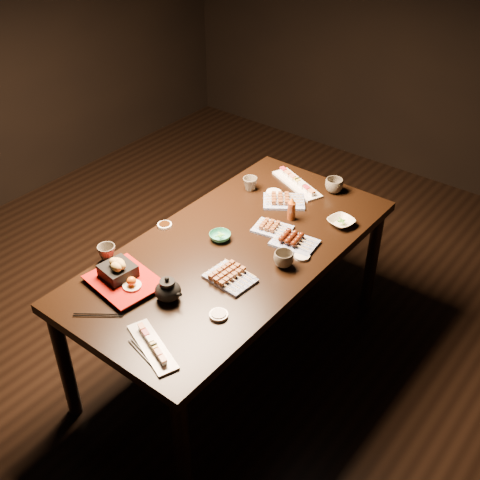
% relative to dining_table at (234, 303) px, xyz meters
% --- Properties ---
extents(ground, '(5.00, 5.00, 0.00)m').
position_rel_dining_table_xyz_m(ground, '(-0.43, 0.09, -0.38)').
color(ground, black).
rests_on(ground, ground).
extents(dining_table, '(1.14, 1.91, 0.75)m').
position_rel_dining_table_xyz_m(dining_table, '(0.00, 0.00, 0.00)').
color(dining_table, black).
rests_on(dining_table, ground).
extents(sushi_platter_near, '(0.34, 0.20, 0.04)m').
position_rel_dining_table_xyz_m(sushi_platter_near, '(0.17, -0.75, 0.40)').
color(sushi_platter_near, white).
rests_on(sushi_platter_near, dining_table).
extents(sushi_platter_far, '(0.39, 0.24, 0.05)m').
position_rel_dining_table_xyz_m(sushi_platter_far, '(-0.10, 0.71, 0.40)').
color(sushi_platter_far, white).
rests_on(sushi_platter_far, dining_table).
extents(yakitori_plate_center, '(0.22, 0.18, 0.05)m').
position_rel_dining_table_xyz_m(yakitori_plate_center, '(0.06, 0.25, 0.40)').
color(yakitori_plate_center, '#828EB6').
rests_on(yakitori_plate_center, dining_table).
extents(yakitori_plate_right, '(0.23, 0.18, 0.06)m').
position_rel_dining_table_xyz_m(yakitori_plate_right, '(0.14, -0.21, 0.40)').
color(yakitori_plate_right, '#828EB6').
rests_on(yakitori_plate_right, dining_table).
extents(yakitori_plate_left, '(0.28, 0.27, 0.06)m').
position_rel_dining_table_xyz_m(yakitori_plate_left, '(-0.05, 0.51, 0.40)').
color(yakitori_plate_left, '#828EB6').
rests_on(yakitori_plate_left, dining_table).
extents(tsukune_plate, '(0.24, 0.19, 0.06)m').
position_rel_dining_table_xyz_m(tsukune_plate, '(0.22, 0.22, 0.40)').
color(tsukune_plate, '#828EB6').
rests_on(tsukune_plate, dining_table).
extents(edamame_bowl_green, '(0.13, 0.13, 0.03)m').
position_rel_dining_table_xyz_m(edamame_bowl_green, '(-0.10, 0.01, 0.39)').
color(edamame_bowl_green, '#309575').
rests_on(edamame_bowl_green, dining_table).
extents(edamame_bowl_cream, '(0.16, 0.16, 0.03)m').
position_rel_dining_table_xyz_m(edamame_bowl_cream, '(0.32, 0.52, 0.39)').
color(edamame_bowl_cream, beige).
rests_on(edamame_bowl_cream, dining_table).
extents(tempura_tray, '(0.36, 0.31, 0.12)m').
position_rel_dining_table_xyz_m(tempura_tray, '(-0.22, -0.54, 0.44)').
color(tempura_tray, black).
rests_on(tempura_tray, dining_table).
extents(teacup_near_left, '(0.12, 0.12, 0.08)m').
position_rel_dining_table_xyz_m(teacup_near_left, '(-0.43, -0.46, 0.42)').
color(teacup_near_left, '#544C40').
rests_on(teacup_near_left, dining_table).
extents(teacup_mid_right, '(0.13, 0.13, 0.08)m').
position_rel_dining_table_xyz_m(teacup_mid_right, '(0.28, 0.04, 0.41)').
color(teacup_mid_right, '#544C40').
rests_on(teacup_mid_right, dining_table).
extents(teacup_far_left, '(0.11, 0.11, 0.08)m').
position_rel_dining_table_xyz_m(teacup_far_left, '(-0.28, 0.50, 0.41)').
color(teacup_far_left, '#544C40').
rests_on(teacup_far_left, dining_table).
extents(teacup_far_right, '(0.11, 0.11, 0.08)m').
position_rel_dining_table_xyz_m(teacup_far_right, '(0.11, 0.79, 0.42)').
color(teacup_far_right, '#544C40').
rests_on(teacup_far_right, dining_table).
extents(teapot, '(0.15, 0.15, 0.12)m').
position_rel_dining_table_xyz_m(teapot, '(0.01, -0.49, 0.44)').
color(teapot, black).
rests_on(teapot, dining_table).
extents(condiment_bottle, '(0.05, 0.05, 0.14)m').
position_rel_dining_table_xyz_m(condiment_bottle, '(0.08, 0.40, 0.44)').
color(condiment_bottle, maroon).
rests_on(condiment_bottle, dining_table).
extents(sauce_dish_west, '(0.09, 0.09, 0.01)m').
position_rel_dining_table_xyz_m(sauce_dish_west, '(-0.41, -0.08, 0.38)').
color(sauce_dish_west, white).
rests_on(sauce_dish_west, dining_table).
extents(sauce_dish_east, '(0.09, 0.09, 0.01)m').
position_rel_dining_table_xyz_m(sauce_dish_east, '(0.32, 0.15, 0.38)').
color(sauce_dish_east, white).
rests_on(sauce_dish_east, dining_table).
extents(sauce_dish_se, '(0.11, 0.11, 0.01)m').
position_rel_dining_table_xyz_m(sauce_dish_se, '(0.26, -0.44, 0.38)').
color(sauce_dish_se, white).
rests_on(sauce_dish_se, dining_table).
extents(sauce_dish_nw, '(0.09, 0.09, 0.02)m').
position_rel_dining_table_xyz_m(sauce_dish_nw, '(-0.15, 0.55, 0.38)').
color(sauce_dish_nw, white).
rests_on(sauce_dish_nw, dining_table).
extents(chopsticks_near, '(0.19, 0.15, 0.01)m').
position_rel_dining_table_xyz_m(chopsticks_near, '(-0.15, -0.76, 0.38)').
color(chopsticks_near, black).
rests_on(chopsticks_near, dining_table).
extents(chopsticks_se, '(0.22, 0.07, 0.01)m').
position_rel_dining_table_xyz_m(chopsticks_se, '(0.18, -0.80, 0.38)').
color(chopsticks_se, black).
rests_on(chopsticks_se, dining_table).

